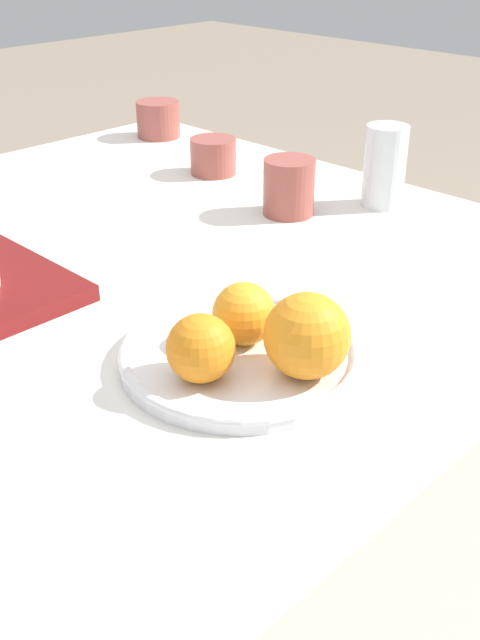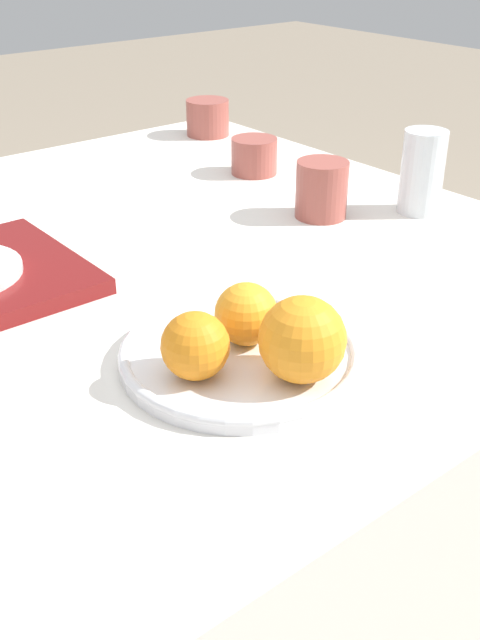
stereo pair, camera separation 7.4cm
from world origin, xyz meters
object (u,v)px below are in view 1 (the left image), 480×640
object	(u,v)px
orange_1	(197,350)
orange_2	(244,314)
cup_1	(289,187)
fruit_platter	(240,354)
orange_0	(307,336)
water_glass	(385,166)
cup_0	(213,156)
cup_2	(158,119)

from	to	relation	value
orange_1	orange_2	distance (m)	0.09
orange_2	cup_1	xyz separation A→B (m)	(0.34, 0.23, -0.00)
fruit_platter	orange_0	xyz separation A→B (m)	(0.02, -0.07, 0.05)
orange_1	water_glass	distance (m)	0.58
cup_0	cup_2	xyz separation A→B (m)	(0.09, 0.25, 0.00)
fruit_platter	orange_1	distance (m)	0.08
orange_0	water_glass	size ratio (longest dim) A/B	0.67
fruit_platter	cup_0	bearing A→B (deg)	48.74
cup_1	orange_2	bearing A→B (deg)	-145.26
orange_1	orange_0	bearing A→B (deg)	-39.02
orange_1	water_glass	size ratio (longest dim) A/B	0.53
orange_1	fruit_platter	bearing A→B (deg)	6.75
orange_0	cup_0	bearing A→B (deg)	53.89
orange_0	cup_1	world-z (taller)	orange_0
orange_1	cup_1	xyz separation A→B (m)	(0.42, 0.25, -0.00)
fruit_platter	orange_2	world-z (taller)	orange_2
orange_1	orange_2	bearing A→B (deg)	13.06
orange_0	cup_2	size ratio (longest dim) A/B	0.97
cup_2	cup_1	bearing A→B (deg)	-106.85
orange_0	orange_1	world-z (taller)	orange_0
orange_1	cup_1	size ratio (longest dim) A/B	0.79
orange_0	cup_2	distance (m)	0.93
orange_0	cup_1	distance (m)	0.47
orange_1	cup_0	size ratio (longest dim) A/B	0.84
cup_1	cup_0	bearing A→B (deg)	75.89
orange_1	cup_0	xyz separation A→B (m)	(0.48, 0.48, -0.02)
fruit_platter	orange_2	bearing A→B (deg)	33.32
fruit_platter	cup_1	world-z (taller)	cup_1
water_glass	cup_1	distance (m)	0.15
orange_0	cup_0	distance (m)	0.67
cup_1	orange_1	bearing A→B (deg)	-148.92
fruit_platter	cup_1	xyz separation A→B (m)	(0.36, 0.25, 0.03)
cup_0	orange_0	bearing A→B (deg)	-126.11
orange_2	cup_2	xyz separation A→B (m)	(0.48, 0.71, -0.01)
water_glass	cup_1	world-z (taller)	water_glass
orange_0	cup_1	bearing A→B (deg)	43.23
water_glass	cup_0	bearing A→B (deg)	103.73
orange_1	cup_0	world-z (taller)	orange_1
fruit_platter	cup_2	bearing A→B (deg)	55.30
cup_0	fruit_platter	bearing A→B (deg)	-131.26
cup_1	orange_0	bearing A→B (deg)	-136.77
orange_0	water_glass	xyz separation A→B (m)	(0.47, 0.24, 0.01)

